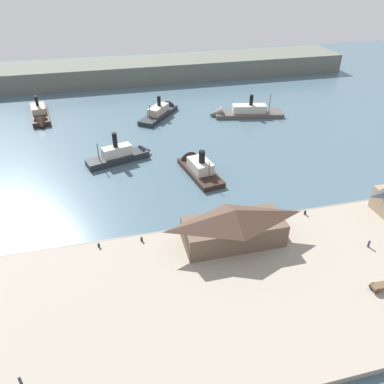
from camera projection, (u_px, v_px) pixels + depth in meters
name	position (u px, v px, depth m)	size (l,w,h in m)	color
ground_plane	(225.00, 216.00, 81.98)	(320.00, 320.00, 0.00)	#476070
quay_promenade	(265.00, 287.00, 63.72)	(110.00, 36.00, 1.20)	#9E9384
seawall_edge	(230.00, 223.00, 78.78)	(110.00, 0.80, 1.00)	gray
ferry_shed_west_terminal	(234.00, 226.00, 70.79)	(19.59, 8.45, 7.48)	brown
pedestrian_standing_center	(20.00, 380.00, 48.44)	(0.39, 0.39, 1.56)	#33384C
pedestrian_near_east_shed	(369.00, 244.00, 71.10)	(0.41, 0.41, 1.66)	#33384C
mooring_post_center_west	(305.00, 213.00, 80.06)	(0.44, 0.44, 0.90)	black
mooring_post_center_east	(142.00, 239.00, 72.70)	(0.44, 0.44, 0.90)	black
mooring_post_east	(99.00, 245.00, 71.25)	(0.44, 0.44, 0.90)	black
ferry_outer_harbor	(197.00, 166.00, 98.01)	(8.93, 18.99, 9.26)	black
ferry_departing_north	(238.00, 113.00, 131.26)	(26.64, 10.96, 9.92)	#514C47
ferry_moored_east	(123.00, 155.00, 103.08)	(19.14, 9.69, 9.75)	#23282D
ferry_approaching_east	(162.00, 111.00, 132.10)	(17.14, 20.01, 8.98)	#23282D
ferry_moored_west	(40.00, 115.00, 128.72)	(9.04, 24.54, 9.28)	black
far_headland	(150.00, 69.00, 169.52)	(180.00, 24.00, 8.00)	#60665B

